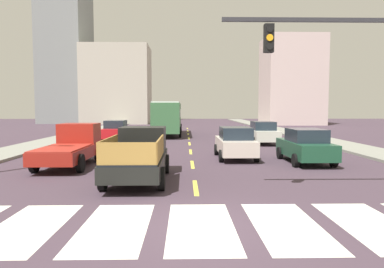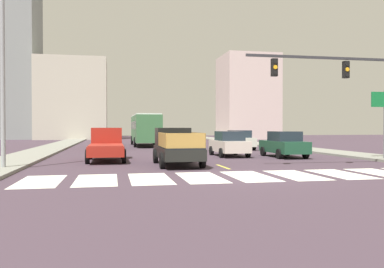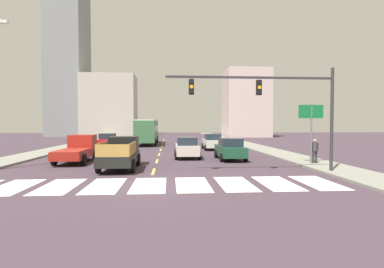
{
  "view_description": "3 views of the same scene",
  "coord_description": "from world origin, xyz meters",
  "px_view_note": "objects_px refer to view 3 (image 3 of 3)",
  "views": [
    {
      "loc": [
        -0.38,
        -8.13,
        2.78
      ],
      "look_at": [
        0.12,
        15.42,
        1.02
      ],
      "focal_mm": 33.14,
      "sensor_mm": 36.0,
      "label": 1
    },
    {
      "loc": [
        -5.43,
        -15.5,
        1.99
      ],
      "look_at": [
        -1.01,
        6.96,
        1.61
      ],
      "focal_mm": 37.61,
      "sensor_mm": 36.0,
      "label": 2
    },
    {
      "loc": [
        0.95,
        -14.16,
        2.85
      ],
      "look_at": [
        2.68,
        9.24,
        2.04
      ],
      "focal_mm": 28.64,
      "sensor_mm": 36.0,
      "label": 3
    }
  ],
  "objects_px": {
    "sedan_near_left": "(212,142)",
    "traffic_signal_gantry": "(279,99)",
    "pedestrian_walking": "(315,149)",
    "sedan_mid": "(230,149)",
    "pickup_stakebed": "(121,153)",
    "pickup_dark": "(78,149)",
    "sedan_far": "(187,147)",
    "direction_sign_green": "(311,121)",
    "sedan_near_right": "(108,141)",
    "city_bus": "(147,130)"
  },
  "relations": [
    {
      "from": "sedan_near_right",
      "to": "traffic_signal_gantry",
      "type": "xyz_separation_m",
      "value": [
        13.2,
        -18.86,
        3.36
      ]
    },
    {
      "from": "pickup_dark",
      "to": "pickup_stakebed",
      "type": "bearing_deg",
      "value": -40.73
    },
    {
      "from": "sedan_far",
      "to": "pickup_dark",
      "type": "bearing_deg",
      "value": -163.57
    },
    {
      "from": "sedan_far",
      "to": "pedestrian_walking",
      "type": "bearing_deg",
      "value": -28.43
    },
    {
      "from": "sedan_near_left",
      "to": "traffic_signal_gantry",
      "type": "height_order",
      "value": "traffic_signal_gantry"
    },
    {
      "from": "pickup_stakebed",
      "to": "sedan_far",
      "type": "height_order",
      "value": "pickup_stakebed"
    },
    {
      "from": "pickup_stakebed",
      "to": "pedestrian_walking",
      "type": "height_order",
      "value": "pickup_stakebed"
    },
    {
      "from": "pickup_stakebed",
      "to": "sedan_near_left",
      "type": "bearing_deg",
      "value": 56.79
    },
    {
      "from": "city_bus",
      "to": "pickup_stakebed",
      "type": "bearing_deg",
      "value": -88.64
    },
    {
      "from": "city_bus",
      "to": "sedan_near_right",
      "type": "height_order",
      "value": "city_bus"
    },
    {
      "from": "pickup_dark",
      "to": "direction_sign_green",
      "type": "bearing_deg",
      "value": -8.74
    },
    {
      "from": "traffic_signal_gantry",
      "to": "direction_sign_green",
      "type": "distance_m",
      "value": 4.83
    },
    {
      "from": "sedan_near_left",
      "to": "pedestrian_walking",
      "type": "height_order",
      "value": "pedestrian_walking"
    },
    {
      "from": "sedan_far",
      "to": "direction_sign_green",
      "type": "bearing_deg",
      "value": -29.77
    },
    {
      "from": "pickup_stakebed",
      "to": "sedan_far",
      "type": "relative_size",
      "value": 1.18
    },
    {
      "from": "pickup_dark",
      "to": "sedan_near_left",
      "type": "height_order",
      "value": "pickup_dark"
    },
    {
      "from": "city_bus",
      "to": "sedan_near_right",
      "type": "distance_m",
      "value": 7.39
    },
    {
      "from": "sedan_mid",
      "to": "traffic_signal_gantry",
      "type": "height_order",
      "value": "traffic_signal_gantry"
    },
    {
      "from": "pickup_stakebed",
      "to": "direction_sign_green",
      "type": "height_order",
      "value": "direction_sign_green"
    },
    {
      "from": "pickup_dark",
      "to": "pedestrian_walking",
      "type": "distance_m",
      "value": 16.93
    },
    {
      "from": "pedestrian_walking",
      "to": "sedan_far",
      "type": "bearing_deg",
      "value": -44.74
    },
    {
      "from": "sedan_near_left",
      "to": "sedan_far",
      "type": "bearing_deg",
      "value": -115.21
    },
    {
      "from": "sedan_near_left",
      "to": "pickup_stakebed",
      "type": "bearing_deg",
      "value": -123.09
    },
    {
      "from": "pickup_dark",
      "to": "sedan_far",
      "type": "distance_m",
      "value": 8.44
    },
    {
      "from": "pickup_stakebed",
      "to": "sedan_near_right",
      "type": "xyz_separation_m",
      "value": [
        -3.96,
        15.89,
        -0.08
      ]
    },
    {
      "from": "sedan_mid",
      "to": "pedestrian_walking",
      "type": "bearing_deg",
      "value": -37.26
    },
    {
      "from": "pickup_stakebed",
      "to": "pedestrian_walking",
      "type": "xyz_separation_m",
      "value": [
        12.96,
        0.33,
        0.18
      ]
    },
    {
      "from": "pickup_dark",
      "to": "city_bus",
      "type": "distance_m",
      "value": 18.96
    },
    {
      "from": "pickup_stakebed",
      "to": "pedestrian_walking",
      "type": "distance_m",
      "value": 12.96
    },
    {
      "from": "sedan_near_left",
      "to": "direction_sign_green",
      "type": "distance_m",
      "value": 14.01
    },
    {
      "from": "sedan_mid",
      "to": "pedestrian_walking",
      "type": "height_order",
      "value": "pedestrian_walking"
    },
    {
      "from": "pickup_stakebed",
      "to": "sedan_near_left",
      "type": "xyz_separation_m",
      "value": [
        7.75,
        13.21,
        -0.08
      ]
    },
    {
      "from": "city_bus",
      "to": "pedestrian_walking",
      "type": "bearing_deg",
      "value": -57.7
    },
    {
      "from": "sedan_near_right",
      "to": "pedestrian_walking",
      "type": "height_order",
      "value": "pedestrian_walking"
    },
    {
      "from": "sedan_far",
      "to": "city_bus",
      "type": "bearing_deg",
      "value": 107.78
    },
    {
      "from": "sedan_far",
      "to": "pedestrian_walking",
      "type": "relative_size",
      "value": 2.68
    },
    {
      "from": "pickup_dark",
      "to": "sedan_mid",
      "type": "xyz_separation_m",
      "value": [
        11.52,
        0.42,
        -0.06
      ]
    },
    {
      "from": "pickup_stakebed",
      "to": "pickup_dark",
      "type": "height_order",
      "value": "same"
    },
    {
      "from": "sedan_near_right",
      "to": "sedan_far",
      "type": "xyz_separation_m",
      "value": [
        8.49,
        -10.46,
        0.0
      ]
    },
    {
      "from": "sedan_far",
      "to": "sedan_near_left",
      "type": "bearing_deg",
      "value": 70.25
    },
    {
      "from": "pickup_stakebed",
      "to": "city_bus",
      "type": "bearing_deg",
      "value": 86.97
    },
    {
      "from": "pickup_dark",
      "to": "sedan_near_right",
      "type": "height_order",
      "value": "pickup_dark"
    },
    {
      "from": "sedan_near_left",
      "to": "sedan_mid",
      "type": "bearing_deg",
      "value": -92.17
    },
    {
      "from": "sedan_near_right",
      "to": "direction_sign_green",
      "type": "xyz_separation_m",
      "value": [
        16.6,
        -15.63,
        2.17
      ]
    },
    {
      "from": "sedan_mid",
      "to": "sedan_far",
      "type": "distance_m",
      "value": 3.67
    },
    {
      "from": "pickup_stakebed",
      "to": "sedan_far",
      "type": "distance_m",
      "value": 7.07
    },
    {
      "from": "pickup_dark",
      "to": "sedan_mid",
      "type": "height_order",
      "value": "pickup_dark"
    },
    {
      "from": "sedan_far",
      "to": "direction_sign_green",
      "type": "height_order",
      "value": "direction_sign_green"
    },
    {
      "from": "direction_sign_green",
      "to": "pedestrian_walking",
      "type": "bearing_deg",
      "value": 11.89
    },
    {
      "from": "sedan_mid",
      "to": "traffic_signal_gantry",
      "type": "distance_m",
      "value": 7.74
    }
  ]
}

